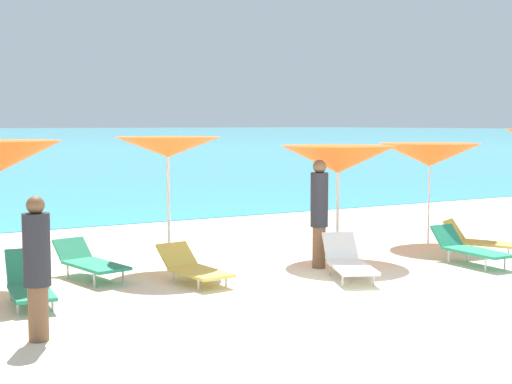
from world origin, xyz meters
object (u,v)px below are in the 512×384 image
object	(u,v)px
lounge_chair_8	(29,284)
beachgoer_0	(319,210)
lounge_chair_4	(193,267)
umbrella_6	(430,155)
lounge_chair_10	(348,261)
lounge_chair_3	(469,248)
lounge_chair_7	(90,261)
lounge_chair_9	(481,240)
umbrella_5	(338,159)
umbrella_4	(168,147)
beachgoer_2	(37,264)

from	to	relation	value
lounge_chair_8	beachgoer_0	bearing A→B (deg)	6.68
lounge_chair_4	beachgoer_0	bearing A→B (deg)	-6.46
umbrella_6	lounge_chair_10	distance (m)	4.48
lounge_chair_3	lounge_chair_8	size ratio (longest dim) A/B	1.04
lounge_chair_3	lounge_chair_4	distance (m)	5.10
lounge_chair_7	lounge_chair_8	distance (m)	1.71
umbrella_6	lounge_chair_9	distance (m)	2.16
umbrella_5	lounge_chair_10	size ratio (longest dim) A/B	1.31
lounge_chair_9	lounge_chair_10	xyz separation A→B (m)	(-3.75, -0.59, 0.04)
umbrella_4	beachgoer_2	size ratio (longest dim) A/B	1.35
lounge_chair_4	lounge_chair_10	world-z (taller)	lounge_chair_10
lounge_chair_9	lounge_chair_3	bearing A→B (deg)	-171.56
lounge_chair_9	beachgoer_2	bearing A→B (deg)	164.17
lounge_chair_10	beachgoer_0	xyz separation A→B (m)	(0.07, 0.94, 0.75)
umbrella_5	lounge_chair_3	size ratio (longest dim) A/B	1.43
lounge_chair_7	lounge_chair_8	bearing A→B (deg)	-147.92
lounge_chair_3	lounge_chair_4	bearing A→B (deg)	168.19
lounge_chair_3	lounge_chair_9	distance (m)	1.39
lounge_chair_4	lounge_chair_3	bearing A→B (deg)	-18.82
umbrella_6	lounge_chair_10	xyz separation A→B (m)	(-3.68, -2.00, -1.60)
lounge_chair_4	lounge_chair_10	xyz separation A→B (m)	(2.37, -0.98, 0.04)
umbrella_4	umbrella_5	distance (m)	3.22
umbrella_5	beachgoer_2	distance (m)	6.81
lounge_chair_4	lounge_chair_7	bearing A→B (deg)	135.72
umbrella_5	lounge_chair_8	xyz separation A→B (m)	(-5.89, -0.62, -1.60)
lounge_chair_10	beachgoer_0	size ratio (longest dim) A/B	0.92
lounge_chair_7	lounge_chair_9	xyz separation A→B (m)	(7.47, -1.47, -0.05)
umbrella_4	lounge_chair_3	distance (m)	5.71
umbrella_5	beachgoer_2	world-z (taller)	umbrella_5
lounge_chair_4	lounge_chair_9	size ratio (longest dim) A/B	0.98
lounge_chair_4	lounge_chair_7	distance (m)	1.74
umbrella_5	beachgoer_0	distance (m)	1.32
lounge_chair_3	lounge_chair_9	world-z (taller)	lounge_chair_3
lounge_chair_8	umbrella_6	bearing A→B (deg)	13.46
lounge_chair_8	lounge_chair_10	bearing A→B (deg)	-4.04
lounge_chair_7	beachgoer_2	bearing A→B (deg)	-128.17
umbrella_5	lounge_chair_4	distance (m)	3.70
lounge_chair_8	lounge_chair_9	world-z (taller)	lounge_chair_8
lounge_chair_8	lounge_chair_9	xyz separation A→B (m)	(8.73, -0.31, -0.03)
umbrella_4	lounge_chair_9	size ratio (longest dim) A/B	1.45
umbrella_4	beachgoer_2	xyz separation A→B (m)	(-3.12, -3.29, -1.22)
lounge_chair_7	lounge_chair_8	world-z (taller)	lounge_chair_8
lounge_chair_10	lounge_chair_7	bearing A→B (deg)	174.40
lounge_chair_9	lounge_chair_10	bearing A→B (deg)	163.14
lounge_chair_8	lounge_chair_4	bearing A→B (deg)	7.88
lounge_chair_8	beachgoer_2	xyz separation A→B (m)	(-0.35, -1.92, 0.63)
umbrella_4	lounge_chair_7	bearing A→B (deg)	-171.96
lounge_chair_7	umbrella_5	bearing A→B (deg)	-17.19
beachgoer_2	umbrella_5	bearing A→B (deg)	63.04
lounge_chair_7	beachgoer_0	size ratio (longest dim) A/B	0.89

